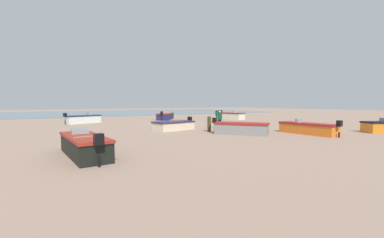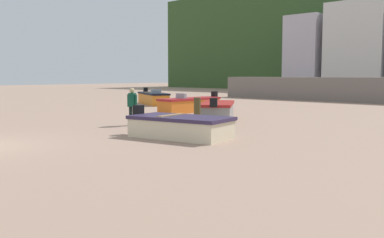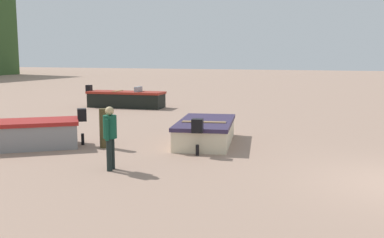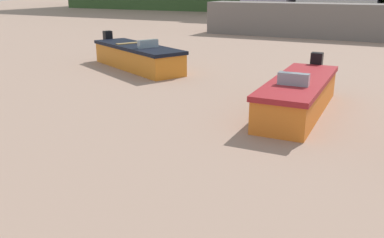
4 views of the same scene
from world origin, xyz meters
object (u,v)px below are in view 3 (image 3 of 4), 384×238
(mooring_post_near_water, at_px, (104,128))
(boat_black_0, at_px, (126,99))
(boat_cream_3, at_px, (206,132))
(beach_walker_foreground, at_px, (110,133))
(boat_grey_5, at_px, (14,135))

(mooring_post_near_water, bearing_deg, boat_black_0, 24.86)
(boat_black_0, bearing_deg, mooring_post_near_water, 20.54)
(boat_cream_3, bearing_deg, mooring_post_near_water, -158.07)
(beach_walker_foreground, bearing_deg, boat_black_0, -163.58)
(boat_grey_5, height_order, beach_walker_foreground, beach_walker_foreground)
(boat_grey_5, distance_m, beach_walker_foreground, 4.38)
(boat_cream_3, bearing_deg, boat_grey_5, -162.64)
(boat_grey_5, xyz_separation_m, mooring_post_near_water, (1.08, -2.56, 0.18))
(boat_cream_3, relative_size, beach_walker_foreground, 2.41)
(boat_cream_3, height_order, mooring_post_near_water, mooring_post_near_water)
(boat_black_0, xyz_separation_m, mooring_post_near_water, (-9.95, -4.61, 0.15))
(boat_grey_5, bearing_deg, beach_walker_foreground, -143.04)
(boat_black_0, height_order, mooring_post_near_water, mooring_post_near_water)
(boat_cream_3, xyz_separation_m, mooring_post_near_water, (-1.79, 2.76, 0.23))
(beach_walker_foreground, bearing_deg, boat_cream_3, 153.95)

